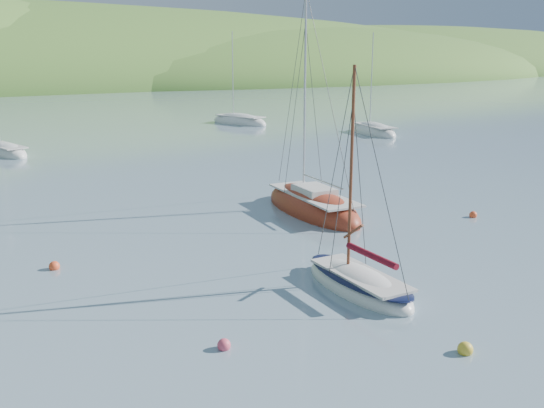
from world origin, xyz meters
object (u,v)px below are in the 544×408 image
distant_sloop_b (239,122)px  distant_sloop_a (5,153)px  distant_sloop_d (374,132)px  daysailer_white (359,284)px  sloop_red (312,208)px

distant_sloop_b → distant_sloop_a: bearing=-178.7°
distant_sloop_b → distant_sloop_d: distant_sloop_b is taller
daysailer_white → distant_sloop_d: distant_sloop_d is taller
daysailer_white → distant_sloop_b: distant_sloop_b is taller
daysailer_white → distant_sloop_a: 39.75m
daysailer_white → sloop_red: (4.73, 10.09, 0.03)m
distant_sloop_d → distant_sloop_a: bearing=-177.2°
distant_sloop_a → distant_sloop_b: distant_sloop_b is taller
daysailer_white → distant_sloop_b: bearing=68.7°
daysailer_white → distant_sloop_a: size_ratio=0.89×
distant_sloop_a → distant_sloop_d: 36.16m
distant_sloop_d → distant_sloop_b: bearing=129.1°
daysailer_white → distant_sloop_a: (-7.30, 39.08, -0.03)m
sloop_red → distant_sloop_a: sloop_red is taller
distant_sloop_b → distant_sloop_d: 17.48m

